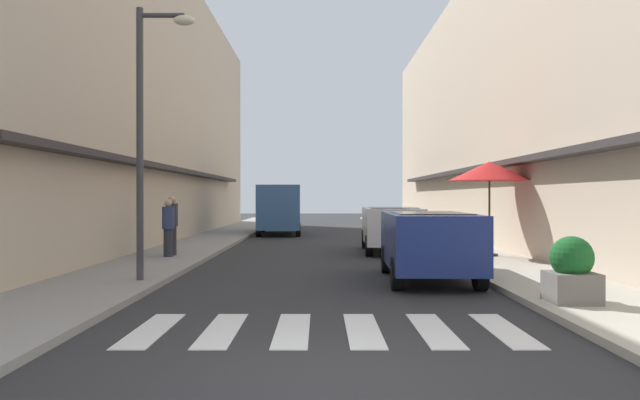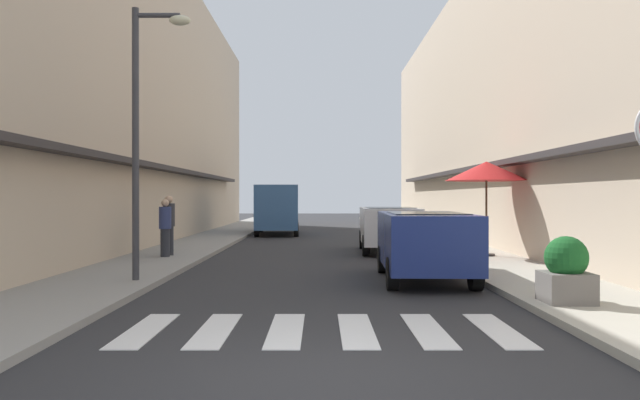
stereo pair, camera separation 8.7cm
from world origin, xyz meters
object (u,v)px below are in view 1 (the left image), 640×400
object	(u,v)px
cafe_umbrella	(490,172)
pedestrian_walking_near	(172,224)
parked_car_mid	(392,224)
street_lamp	(149,114)
planter_corner	(572,271)
pedestrian_walking_far	(168,227)
delivery_van	(279,205)
parked_car_near	(429,238)

from	to	relation	value
cafe_umbrella	pedestrian_walking_near	xyz separation A→B (m)	(-9.12, 0.18, -1.50)
cafe_umbrella	pedestrian_walking_near	distance (m)	9.25
parked_car_mid	street_lamp	xyz separation A→B (m)	(-5.78, -7.57, 2.55)
cafe_umbrella	planter_corner	world-z (taller)	cafe_umbrella
parked_car_mid	pedestrian_walking_far	world-z (taller)	pedestrian_walking_far
planter_corner	pedestrian_walking_near	xyz separation A→B (m)	(-8.28, 8.01, 0.41)
delivery_van	planter_corner	xyz separation A→B (m)	(5.97, -19.99, -0.78)
delivery_van	pedestrian_walking_far	world-z (taller)	delivery_van
parked_car_near	parked_car_mid	distance (m)	6.85
parked_car_mid	street_lamp	bearing A→B (deg)	-127.39
delivery_van	street_lamp	size ratio (longest dim) A/B	1.00
street_lamp	pedestrian_walking_near	world-z (taller)	street_lamp
parked_car_near	pedestrian_walking_near	world-z (taller)	pedestrian_walking_near
parked_car_mid	pedestrian_walking_far	bearing A→B (deg)	-157.81
delivery_van	street_lamp	bearing A→B (deg)	-94.93
parked_car_near	pedestrian_walking_far	world-z (taller)	pedestrian_walking_far
street_lamp	delivery_van	bearing A→B (deg)	85.07
cafe_umbrella	planter_corner	size ratio (longest dim) A/B	2.55
delivery_van	street_lamp	distance (m)	17.49
parked_car_near	pedestrian_walking_near	distance (m)	8.06
delivery_van	cafe_umbrella	distance (m)	13.97
street_lamp	parked_car_near	bearing A→B (deg)	7.08
cafe_umbrella	planter_corner	distance (m)	8.11
delivery_van	pedestrian_walking_near	distance (m)	12.20
planter_corner	delivery_van	bearing A→B (deg)	106.63
delivery_van	planter_corner	distance (m)	20.87
cafe_umbrella	pedestrian_walking_near	bearing A→B (deg)	178.88
planter_corner	pedestrian_walking_far	world-z (taller)	pedestrian_walking_far
street_lamp	cafe_umbrella	distance (m)	9.82
planter_corner	pedestrian_walking_far	size ratio (longest dim) A/B	0.65
planter_corner	street_lamp	bearing A→B (deg)	160.26
delivery_van	street_lamp	xyz separation A→B (m)	(-1.49, -17.31, 2.06)
parked_car_near	cafe_umbrella	bearing A→B (deg)	60.41
pedestrian_walking_near	pedestrian_walking_far	size ratio (longest dim) A/B	1.06
parked_car_mid	planter_corner	size ratio (longest dim) A/B	4.05
parked_car_mid	delivery_van	distance (m)	10.66
street_lamp	pedestrian_walking_far	xyz separation A→B (m)	(-0.82, 4.87, -2.50)
street_lamp	pedestrian_walking_near	size ratio (longest dim) A/B	3.19
parked_car_near	parked_car_mid	size ratio (longest dim) A/B	1.00
cafe_umbrella	delivery_van	bearing A→B (deg)	119.27
pedestrian_walking_far	street_lamp	bearing A→B (deg)	126.22
parked_car_near	planter_corner	world-z (taller)	parked_car_near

